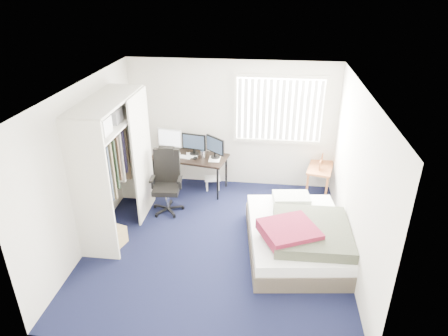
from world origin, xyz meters
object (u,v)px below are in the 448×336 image
office_chair (167,187)px  desk (190,154)px  bed (298,236)px  nightstand (320,168)px

office_chair → desk: bearing=72.8°
bed → desk: bearing=138.2°
desk → office_chair: (-0.26, -0.85, -0.29)m
nightstand → bed: nightstand is taller
office_chair → bed: bearing=-22.8°
nightstand → office_chair: bearing=-161.2°
desk → nightstand: 2.52m
office_chair → nightstand: bearing=18.8°
desk → office_chair: same height
desk → office_chair: bearing=-107.2°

